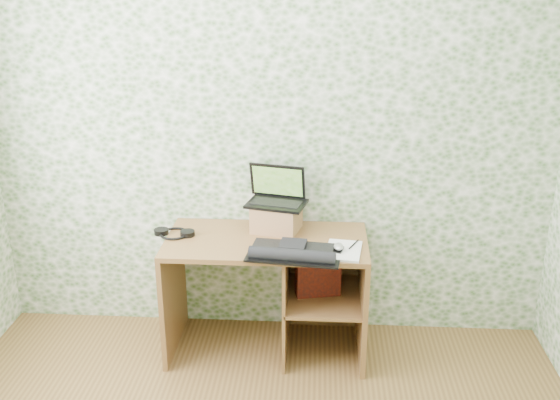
# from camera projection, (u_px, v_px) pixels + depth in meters

# --- Properties ---
(wall_back) EXTENTS (3.50, 0.00, 3.50)m
(wall_back) POSITION_uv_depth(u_px,v_px,m) (270.00, 136.00, 3.80)
(wall_back) COLOR white
(wall_back) RESTS_ON ground
(desk) EXTENTS (1.20, 0.60, 0.75)m
(desk) POSITION_uv_depth(u_px,v_px,m) (280.00, 278.00, 3.82)
(desk) COLOR brown
(desk) RESTS_ON floor
(riser) EXTENTS (0.32, 0.28, 0.16)m
(riser) POSITION_uv_depth(u_px,v_px,m) (276.00, 218.00, 3.81)
(riser) COLOR #9F6C47
(riser) RESTS_ON desk
(laptop) EXTENTS (0.39, 0.32, 0.23)m
(laptop) POSITION_uv_depth(u_px,v_px,m) (277.00, 194.00, 3.80)
(laptop) COLOR black
(laptop) RESTS_ON riser
(keyboard) EXTENTS (0.53, 0.32, 0.07)m
(keyboard) POSITION_uv_depth(u_px,v_px,m) (292.00, 252.00, 3.48)
(keyboard) COLOR black
(keyboard) RESTS_ON desk
(headphones) EXTENTS (0.25, 0.20, 0.03)m
(headphones) POSITION_uv_depth(u_px,v_px,m) (174.00, 233.00, 3.76)
(headphones) COLOR black
(headphones) RESTS_ON desk
(notepad) EXTENTS (0.23, 0.30, 0.01)m
(notepad) POSITION_uv_depth(u_px,v_px,m) (344.00, 251.00, 3.54)
(notepad) COLOR white
(notepad) RESTS_ON desk
(mouse) EXTENTS (0.07, 0.10, 0.03)m
(mouse) POSITION_uv_depth(u_px,v_px,m) (339.00, 248.00, 3.52)
(mouse) COLOR #BCBCBF
(mouse) RESTS_ON notepad
(pen) EXTENTS (0.06, 0.13, 0.01)m
(pen) POSITION_uv_depth(u_px,v_px,m) (354.00, 244.00, 3.60)
(pen) COLOR black
(pen) RESTS_ON notepad
(red_box) EXTENTS (0.28, 0.14, 0.32)m
(red_box) POSITION_uv_depth(u_px,v_px,m) (318.00, 271.00, 3.76)
(red_box) COLOR maroon
(red_box) RESTS_ON desk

